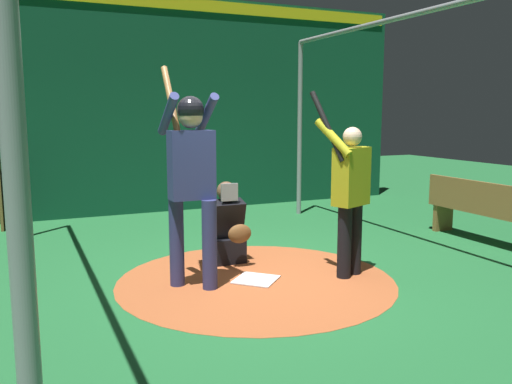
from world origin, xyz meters
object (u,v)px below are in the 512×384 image
(visitor, at_px, (350,191))
(bat_rack, at_px, (2,195))
(catcher, at_px, (226,231))
(bench, at_px, (479,210))
(batter, at_px, (191,171))
(home_plate, at_px, (256,279))

(visitor, xyz_separation_m, bat_rack, (-4.41, -3.47, -0.44))
(catcher, relative_size, bench, 0.57)
(batter, relative_size, bench, 1.32)
(batter, height_order, visitor, batter)
(batter, relative_size, bat_rack, 2.13)
(batter, relative_size, visitor, 1.12)
(visitor, relative_size, bat_rack, 1.89)
(visitor, distance_m, bat_rack, 5.63)
(home_plate, distance_m, visitor, 1.38)
(home_plate, relative_size, batter, 0.19)
(home_plate, xyz_separation_m, visitor, (0.25, 0.99, 0.92))
(batter, height_order, catcher, batter)
(visitor, height_order, bench, visitor)
(bat_rack, bearing_deg, home_plate, 30.80)
(catcher, distance_m, bat_rack, 4.17)
(catcher, bearing_deg, home_plate, 2.21)
(catcher, distance_m, bench, 3.57)
(home_plate, height_order, bench, bench)
(visitor, bearing_deg, home_plate, -126.34)
(batter, distance_m, bench, 4.26)
(batter, xyz_separation_m, visitor, (0.33, 1.66, -0.25))
(batter, xyz_separation_m, catcher, (-0.70, 0.64, -0.81))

